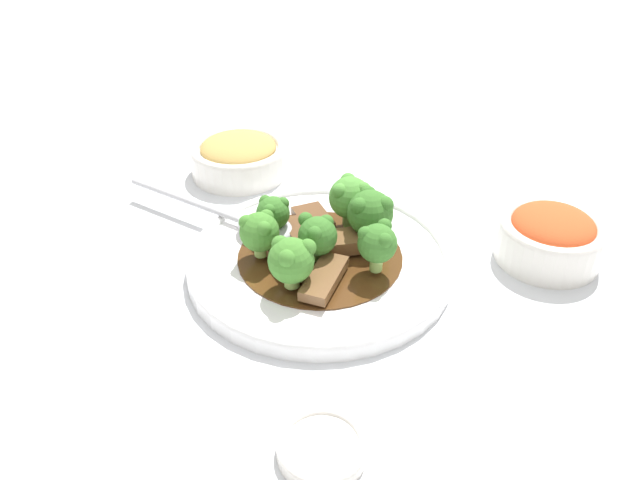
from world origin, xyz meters
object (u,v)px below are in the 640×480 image
object	(u,v)px
main_plate	(320,260)
broccoli_floret_1	(377,243)
broccoli_floret_3	(314,235)
broccoli_floret_6	(291,260)
broccoli_floret_2	(370,212)
serving_spoon	(252,222)
broccoli_floret_4	(259,231)
beef_strip_2	(308,236)
beef_strip_4	(313,218)
sauce_dish	(322,448)
beef_strip_3	(324,278)
side_bowl_kimchi	(551,236)
beef_strip_1	(286,260)
broccoli_floret_5	(350,197)
side_bowl_appetizer	(239,156)
broccoli_floret_0	(273,212)
beef_strip_0	(344,242)

from	to	relation	value
main_plate	broccoli_floret_1	bearing A→B (deg)	75.34
broccoli_floret_3	broccoli_floret_6	bearing A→B (deg)	-11.69
broccoli_floret_2	serving_spoon	xyz separation A→B (m)	(0.01, -0.12, -0.03)
broccoli_floret_4	broccoli_floret_6	distance (m)	0.06
beef_strip_2	broccoli_floret_4	bearing A→B (deg)	-48.81
beef_strip_4	broccoli_floret_3	xyz separation A→B (m)	(0.06, 0.02, 0.02)
main_plate	broccoli_floret_3	bearing A→B (deg)	-21.94
sauce_dish	beef_strip_3	bearing A→B (deg)	-167.93
side_bowl_kimchi	beef_strip_1	bearing A→B (deg)	-69.26
beef_strip_2	broccoli_floret_1	xyz separation A→B (m)	(0.03, 0.07, 0.03)
broccoli_floret_4	broccoli_floret_5	xyz separation A→B (m)	(-0.07, 0.07, 0.01)
broccoli_floret_3	serving_spoon	bearing A→B (deg)	-116.78
beef_strip_2	broccoli_floret_3	bearing A→B (deg)	23.53
side_bowl_appetizer	beef_strip_3	bearing A→B (deg)	36.00
beef_strip_3	beef_strip_4	xyz separation A→B (m)	(-0.10, -0.03, -0.00)
broccoli_floret_3	broccoli_floret_4	distance (m)	0.05
beef_strip_2	side_bowl_appetizer	size ratio (longest dim) A/B	0.66
beef_strip_3	broccoli_floret_1	bearing A→B (deg)	124.42
beef_strip_1	broccoli_floret_0	world-z (taller)	broccoli_floret_0
beef_strip_2	side_bowl_appetizer	world-z (taller)	side_bowl_appetizer
main_plate	broccoli_floret_6	world-z (taller)	broccoli_floret_6
broccoli_floret_0	broccoli_floret_3	world-z (taller)	broccoli_floret_3
beef_strip_2	side_bowl_appetizer	distance (m)	0.20
beef_strip_2	beef_strip_0	bearing A→B (deg)	83.39
broccoli_floret_4	broccoli_floret_6	xyz separation A→B (m)	(0.04, 0.04, 0.00)
main_plate	beef_strip_4	world-z (taller)	beef_strip_4
beef_strip_3	broccoli_floret_2	distance (m)	0.09
broccoli_floret_6	sauce_dish	distance (m)	0.17
broccoli_floret_3	side_bowl_appetizer	xyz separation A→B (m)	(-0.18, -0.14, -0.02)
beef_strip_1	beef_strip_3	bearing A→B (deg)	65.99
broccoli_floret_5	sauce_dish	distance (m)	0.28
beef_strip_2	sauce_dish	xyz separation A→B (m)	(0.23, 0.07, -0.02)
broccoli_floret_3	side_bowl_appetizer	world-z (taller)	broccoli_floret_3
broccoli_floret_1	broccoli_floret_4	bearing A→B (deg)	-89.21
beef_strip_1	broccoli_floret_3	xyz separation A→B (m)	(-0.02, 0.02, 0.02)
side_bowl_kimchi	side_bowl_appetizer	bearing A→B (deg)	-105.85
broccoli_floret_1	broccoli_floret_0	bearing A→B (deg)	-108.08
beef_strip_1	broccoli_floret_5	xyz separation A→B (m)	(-0.08, 0.05, 0.03)
broccoli_floret_2	broccoli_floret_3	xyz separation A→B (m)	(0.04, -0.05, -0.01)
beef_strip_3	side_bowl_appetizer	world-z (taller)	side_bowl_appetizer
beef_strip_1	serving_spoon	world-z (taller)	serving_spoon
main_plate	serving_spoon	bearing A→B (deg)	-109.39
broccoli_floret_3	broccoli_floret_5	world-z (taller)	broccoli_floret_5
broccoli_floret_3	beef_strip_1	bearing A→B (deg)	-55.13
beef_strip_2	serving_spoon	bearing A→B (deg)	-98.96
broccoli_floret_4	side_bowl_appetizer	distance (m)	0.21
beef_strip_0	side_bowl_appetizer	xyz separation A→B (m)	(-0.16, -0.16, -0.00)
main_plate	broccoli_floret_2	xyz separation A→B (m)	(-0.03, 0.04, 0.04)
serving_spoon	broccoli_floret_2	bearing A→B (deg)	93.08
broccoli_floret_3	sauce_dish	bearing A→B (deg)	14.98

